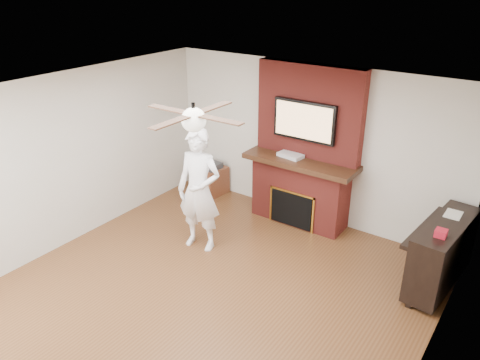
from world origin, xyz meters
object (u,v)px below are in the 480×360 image
Objects in this scene: person at (199,190)px; piano at (441,253)px; fireplace at (303,163)px; side_table at (210,179)px.

person is 1.27× the size of piano.
person is 3.28m from piano.
fireplace reaches higher than person.
person is 3.05× the size of side_table.
fireplace is at bearing 52.05° from person.
side_table is at bearing -177.89° from fireplace.
side_table is 4.14m from piano.
piano is (3.09, 1.01, -0.41)m from person.
fireplace is 1.39× the size of person.
fireplace is 2.40m from piano.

